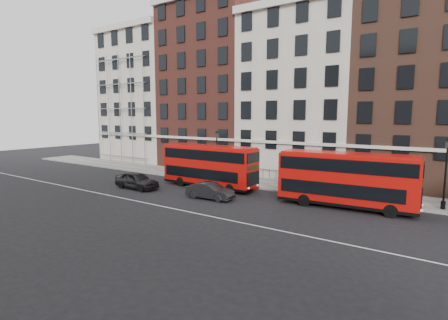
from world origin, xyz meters
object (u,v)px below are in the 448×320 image
Objects in this scene: bus_b at (209,165)px; car_rear at (137,180)px; bus_c at (346,179)px; car_front at (210,191)px.

bus_b is 7.17m from car_rear.
bus_c is at bearing -76.55° from car_rear.
car_front is at bearing -84.68° from car_rear.
bus_c is 2.43× the size of car_front.
car_rear is at bearing -171.51° from bus_c.
bus_c is 11.01m from car_front.
car_front is at bearing -51.27° from bus_b.
bus_b reaches higher than car_front.
car_rear is (-5.56, -4.31, -1.42)m from bus_b.
bus_c reaches higher than car_front.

